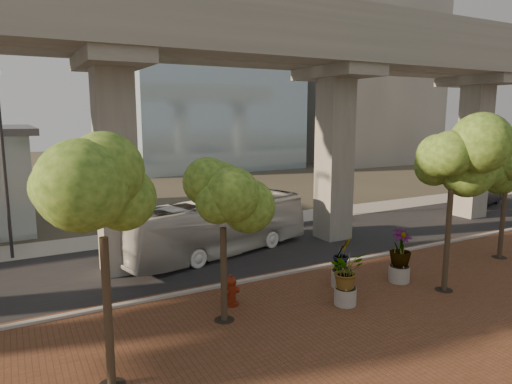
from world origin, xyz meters
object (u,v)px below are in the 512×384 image
transit_bus (217,227)px  parked_car (481,195)px  fire_hydrant (231,291)px  planter_front (346,273)px

transit_bus → parked_car: 23.45m
parked_car → fire_hydrant: parked_car is taller
fire_hydrant → parked_car: bearing=17.4°
parked_car → planter_front: planter_front is taller
parked_car → fire_hydrant: size_ratio=4.37×
parked_car → transit_bus: bearing=76.5°
transit_bus → parked_car: size_ratio=2.05×
planter_front → fire_hydrant: bearing=152.3°
parked_car → fire_hydrant: (-25.52, -8.01, -0.22)m
parked_car → planter_front: 23.95m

